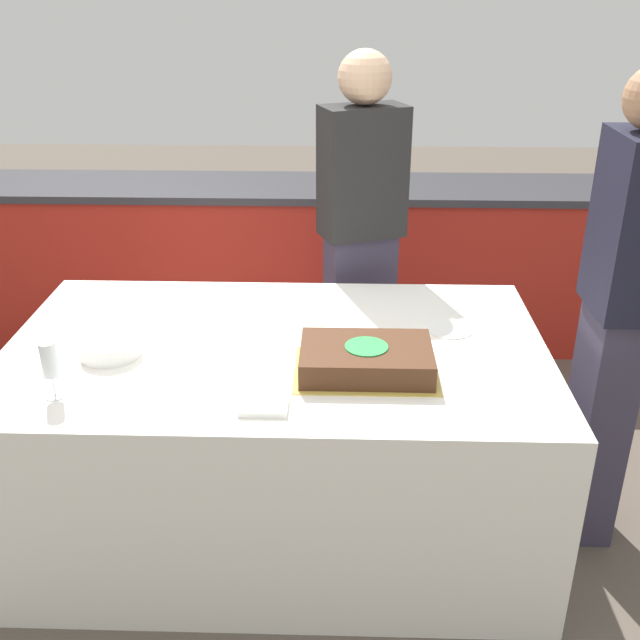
% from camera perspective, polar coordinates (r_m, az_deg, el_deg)
% --- Properties ---
extents(ground_plane, '(14.00, 14.00, 0.00)m').
position_cam_1_polar(ground_plane, '(3.10, -3.03, -14.75)').
color(ground_plane, brown).
extents(back_counter, '(4.40, 0.58, 0.92)m').
position_cam_1_polar(back_counter, '(4.32, -1.43, 4.40)').
color(back_counter, '#A82319').
rests_on(back_counter, ground_plane).
extents(dining_table, '(1.93, 1.17, 0.77)m').
position_cam_1_polar(dining_table, '(2.87, -3.20, -8.80)').
color(dining_table, white).
rests_on(dining_table, ground_plane).
extents(cake, '(0.47, 0.33, 0.09)m').
position_cam_1_polar(cake, '(2.48, 3.53, -2.99)').
color(cake, gold).
rests_on(cake, dining_table).
extents(plate_stack, '(0.21, 0.21, 0.06)m').
position_cam_1_polar(plate_stack, '(2.68, -15.70, -2.01)').
color(plate_stack, white).
rests_on(plate_stack, dining_table).
extents(wine_glass, '(0.06, 0.06, 0.19)m').
position_cam_1_polar(wine_glass, '(2.44, -19.91, -2.99)').
color(wine_glass, white).
rests_on(wine_glass, dining_table).
extents(side_plate_near_cake, '(0.18, 0.18, 0.00)m').
position_cam_1_polar(side_plate_near_cake, '(2.77, 1.29, -0.75)').
color(side_plate_near_cake, white).
rests_on(side_plate_near_cake, dining_table).
extents(side_plate_right_edge, '(0.18, 0.18, 0.00)m').
position_cam_1_polar(side_plate_right_edge, '(2.82, 9.83, -0.67)').
color(side_plate_right_edge, white).
rests_on(side_plate_right_edge, dining_table).
extents(utensil_pile, '(0.15, 0.10, 0.02)m').
position_cam_1_polar(utensil_pile, '(2.29, -4.36, -6.59)').
color(utensil_pile, white).
rests_on(utensil_pile, dining_table).
extents(person_cutting_cake, '(0.40, 0.32, 1.70)m').
position_cam_1_polar(person_cutting_cake, '(3.36, 3.14, 6.23)').
color(person_cutting_cake, '#383347').
rests_on(person_cutting_cake, ground_plane).
extents(person_seated_right, '(0.20, 0.32, 1.74)m').
position_cam_1_polar(person_seated_right, '(2.77, 21.72, 0.50)').
color(person_seated_right, '#383347').
rests_on(person_seated_right, ground_plane).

